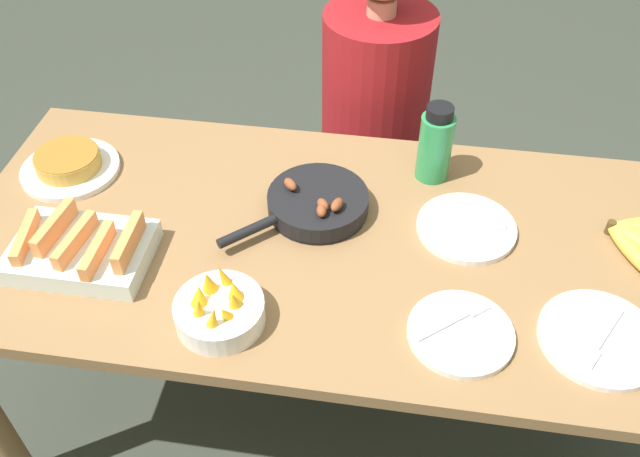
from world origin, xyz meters
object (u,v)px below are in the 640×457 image
at_px(skillet, 316,203).
at_px(person_figure, 372,149).
at_px(water_bottle, 435,144).
at_px(melon_tray, 81,250).
at_px(fruit_bowl_mango, 219,309).
at_px(empty_plate_near_front, 466,228).
at_px(empty_plate_far_left, 600,339).
at_px(empty_plate_far_right, 460,333).
at_px(frittata_plate_center, 69,164).

distance_m(skillet, person_figure, 0.67).
xyz_separation_m(skillet, water_bottle, (0.27, 0.19, 0.07)).
relative_size(melon_tray, fruit_bowl_mango, 1.63).
xyz_separation_m(water_bottle, person_figure, (-0.18, 0.42, -0.36)).
height_order(empty_plate_near_front, empty_plate_far_left, same).
bearing_deg(skillet, empty_plate_far_left, 112.09).
height_order(melon_tray, person_figure, person_figure).
height_order(melon_tray, fruit_bowl_mango, fruit_bowl_mango).
height_order(water_bottle, person_figure, person_figure).
bearing_deg(empty_plate_near_front, empty_plate_far_right, -92.24).
height_order(frittata_plate_center, person_figure, person_figure).
distance_m(melon_tray, water_bottle, 0.89).
bearing_deg(skillet, frittata_plate_center, -47.60).
distance_m(empty_plate_far_right, fruit_bowl_mango, 0.50).
bearing_deg(fruit_bowl_mango, empty_plate_far_left, 4.76).
xyz_separation_m(empty_plate_near_front, fruit_bowl_mango, (-0.51, -0.35, 0.03)).
relative_size(skillet, fruit_bowl_mango, 1.76).
distance_m(skillet, frittata_plate_center, 0.67).
distance_m(melon_tray, empty_plate_far_right, 0.86).
relative_size(skillet, empty_plate_far_right, 1.50).
distance_m(melon_tray, frittata_plate_center, 0.34).
bearing_deg(frittata_plate_center, empty_plate_near_front, -3.68).
bearing_deg(fruit_bowl_mango, water_bottle, 52.48).
bearing_deg(person_figure, empty_plate_near_front, -66.10).
relative_size(empty_plate_far_right, person_figure, 0.18).
height_order(fruit_bowl_mango, person_figure, person_figure).
xyz_separation_m(melon_tray, empty_plate_far_left, (1.14, -0.06, -0.03)).
height_order(empty_plate_far_right, water_bottle, water_bottle).
height_order(melon_tray, empty_plate_far_right, melon_tray).
bearing_deg(skillet, empty_plate_far_right, 94.39).
xyz_separation_m(melon_tray, fruit_bowl_mango, (0.35, -0.12, 0.00)).
relative_size(skillet, empty_plate_near_front, 1.40).
xyz_separation_m(empty_plate_far_right, person_figure, (-0.26, 0.93, -0.26)).
bearing_deg(fruit_bowl_mango, empty_plate_near_front, 34.59).
bearing_deg(empty_plate_far_right, skillet, 137.15).
bearing_deg(empty_plate_near_front, skillet, 178.43).
relative_size(empty_plate_far_left, water_bottle, 1.19).
distance_m(fruit_bowl_mango, person_figure, 1.04).
bearing_deg(empty_plate_near_front, water_bottle, 114.81).
height_order(empty_plate_far_right, fruit_bowl_mango, fruit_bowl_mango).
relative_size(empty_plate_far_left, person_figure, 0.20).
bearing_deg(empty_plate_far_right, frittata_plate_center, 159.32).
bearing_deg(water_bottle, empty_plate_far_left, -53.31).
relative_size(skillet, empty_plate_far_left, 1.32).
height_order(melon_tray, water_bottle, water_bottle).
height_order(empty_plate_near_front, empty_plate_far_right, same).
relative_size(frittata_plate_center, fruit_bowl_mango, 1.34).
bearing_deg(empty_plate_far_right, melon_tray, 174.22).
xyz_separation_m(skillet, fruit_bowl_mango, (-0.15, -0.36, 0.01)).
distance_m(empty_plate_near_front, empty_plate_far_left, 0.40).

